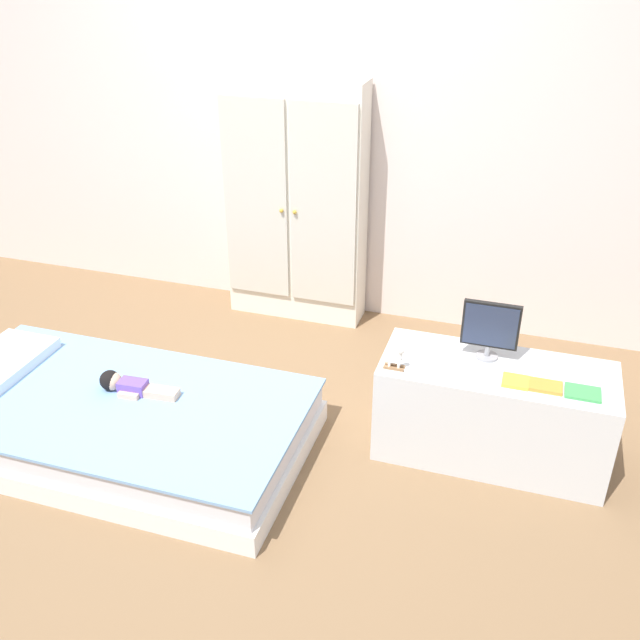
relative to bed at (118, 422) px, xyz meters
name	(u,v)px	position (x,y,z in m)	size (l,w,h in m)	color
ground_plane	(208,448)	(0.41, 0.10, -0.13)	(10.00, 10.00, 0.02)	brown
back_wall	(310,91)	(0.41, 1.67, 1.23)	(6.40, 0.05, 2.70)	silver
bed	(118,422)	(0.00, 0.00, 0.00)	(1.78, 0.95, 0.24)	white
doll	(124,384)	(0.01, 0.09, 0.16)	(0.39, 0.14, 0.10)	#6B4CB2
wardrobe	(296,203)	(0.37, 1.51, 0.61)	(0.83, 0.27, 1.45)	white
tv_stand	(492,412)	(1.68, 0.45, 0.12)	(1.02, 0.43, 0.47)	silver
tv_monitor	(490,327)	(1.62, 0.52, 0.51)	(0.25, 0.10, 0.27)	#99999E
rocking_horse_toy	(396,359)	(1.25, 0.31, 0.40)	(0.09, 0.04, 0.11)	#8E6642
book_yellow	(515,381)	(1.76, 0.35, 0.36)	(0.11, 0.10, 0.02)	gold
book_orange	(545,386)	(1.88, 0.35, 0.36)	(0.14, 0.09, 0.02)	orange
book_green	(583,393)	(2.03, 0.35, 0.36)	(0.14, 0.11, 0.01)	#429E51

